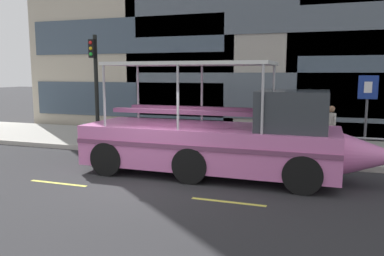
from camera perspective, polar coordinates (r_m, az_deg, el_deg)
The scene contains 10 objects.
ground_plane at distance 11.09m, azimuth -5.55°, elevation -7.73°, with size 120.00×120.00×0.00m, color #2B2B2D.
sidewalk at distance 16.20m, azimuth 2.71°, elevation -2.32°, with size 32.00×4.80×0.18m, color #A8A59E.
curb_edge at distance 13.87m, azimuth -0.20°, elevation -4.08°, with size 32.00×0.18×0.18m, color #B2ADA3.
lane_centreline at distance 10.15m, azimuth -8.13°, elevation -9.25°, with size 25.80×0.12×0.01m.
curb_guardrail at distance 13.78m, azimuth 4.11°, elevation -1.43°, with size 11.45×0.09×0.83m.
traffic_light_pole at distance 16.15m, azimuth -14.01°, elevation 7.08°, with size 0.24×0.46×4.33m.
parking_sign at distance 13.87m, azimuth 24.29°, elevation 3.38°, with size 0.60×0.12×2.76m.
duck_tour_boat at distance 11.41m, azimuth 5.04°, elevation -1.64°, with size 9.28×2.53×3.33m.
pedestrian_near_bow at distance 14.68m, azimuth 19.70°, elevation 0.49°, with size 0.32×0.42×1.68m.
pedestrian_mid_left at distance 14.80m, azimuth 9.83°, elevation 0.99°, with size 0.46×0.30×1.72m.
Camera 1 is at (4.47, -9.69, 3.01)m, focal length 36.35 mm.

